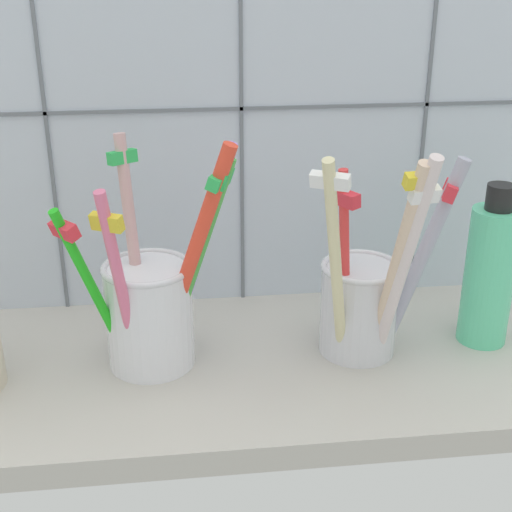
{
  "coord_description": "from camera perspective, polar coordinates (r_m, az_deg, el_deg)",
  "views": [
    {
      "loc": [
        -5.74,
        -48.05,
        31.72
      ],
      "look_at": [
        0.0,
        0.5,
        10.62
      ],
      "focal_mm": 49.82,
      "sensor_mm": 36.0,
      "label": 1
    }
  ],
  "objects": [
    {
      "name": "toothbrush_cup_right",
      "position": [
        0.56,
        8.72,
        -3.22
      ],
      "size": [
        12.59,
        11.47,
        18.23
      ],
      "color": "silver",
      "rests_on": "counter_slab"
    },
    {
      "name": "tile_wall_back",
      "position": [
        0.61,
        -1.31,
        14.64
      ],
      "size": [
        64.0,
        2.2,
        45.0
      ],
      "color": "silver",
      "rests_on": "ground"
    },
    {
      "name": "soap_bottle",
      "position": [
        0.6,
        18.24,
        -1.3
      ],
      "size": [
        3.96,
        3.96,
        13.4
      ],
      "color": "#5FE0A6",
      "rests_on": "counter_slab"
    },
    {
      "name": "counter_slab",
      "position": [
        0.57,
        0.06,
        -9.07
      ],
      "size": [
        64.0,
        22.0,
        2.0
      ],
      "primitive_type": "cube",
      "color": "#BCB7AD",
      "rests_on": "ground"
    },
    {
      "name": "toothbrush_cup_left",
      "position": [
        0.54,
        -8.38,
        -3.8
      ],
      "size": [
        13.09,
        8.53,
        18.17
      ],
      "color": "white",
      "rests_on": "counter_slab"
    }
  ]
}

